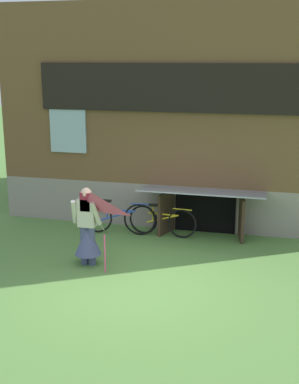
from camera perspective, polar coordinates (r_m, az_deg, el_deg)
ground_plane at (r=9.47m, az=-1.05°, el=-9.91°), size 60.00×60.00×0.00m
log_house at (r=14.09m, az=4.76°, el=9.25°), size 8.54×6.22×5.18m
person at (r=10.02m, az=-6.95°, el=-4.55°), size 0.61×0.52×1.56m
kite at (r=9.32m, az=-6.50°, el=-2.23°), size 0.91×0.86×1.53m
bicycle_yellow at (r=11.62m, az=1.44°, el=-3.23°), size 1.60×0.18×0.73m
bicycle_blue at (r=11.75m, az=-3.55°, el=-2.87°), size 1.76×0.16×0.80m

